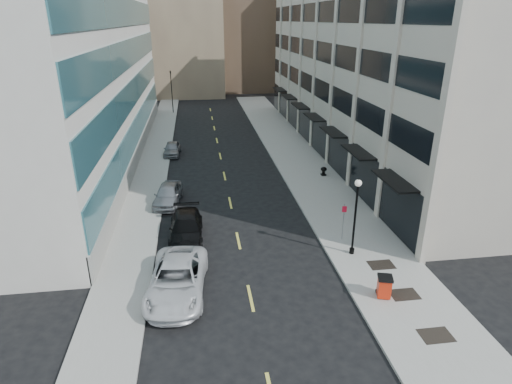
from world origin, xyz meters
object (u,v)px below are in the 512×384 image
object	(u,v)px
car_black_pickup	(186,228)
lamppost	(356,210)
trash_bin	(384,286)
urn_planter	(324,170)
car_silver_sedan	(168,195)
car_grey_sedan	(172,149)
sign_post	(344,217)
traffic_signal	(170,73)
car_white_van	(177,279)

from	to	relation	value
car_black_pickup	lamppost	world-z (taller)	lamppost
trash_bin	urn_planter	xyz separation A→B (m)	(2.12, 17.57, -0.16)
car_silver_sedan	car_grey_sedan	size ratio (longest dim) A/B	1.14
lamppost	sign_post	size ratio (longest dim) A/B	1.97
trash_bin	urn_planter	size ratio (longest dim) A/B	1.51
trash_bin	lamppost	size ratio (longest dim) A/B	0.24
traffic_signal	trash_bin	xyz separation A→B (m)	(11.98, -47.00, -4.95)
car_grey_sedan	trash_bin	world-z (taller)	car_grey_sedan
traffic_signal	car_grey_sedan	distance (m)	21.61
car_grey_sedan	trash_bin	xyz separation A→B (m)	(11.28, -26.00, 0.10)
urn_planter	car_white_van	bearing A→B (deg)	-127.86
car_silver_sedan	car_grey_sedan	bearing A→B (deg)	98.45
traffic_signal	trash_bin	bearing A→B (deg)	-75.70
car_black_pickup	trash_bin	bearing A→B (deg)	-37.91
car_black_pickup	sign_post	distance (m)	9.80
traffic_signal	urn_planter	size ratio (longest dim) A/B	9.25
lamppost	urn_planter	size ratio (longest dim) A/B	6.24
car_white_van	trash_bin	bearing A→B (deg)	-5.15
car_black_pickup	car_silver_sedan	distance (m)	5.87
traffic_signal	car_grey_sedan	xyz separation A→B (m)	(0.70, -21.00, -5.05)
car_black_pickup	sign_post	bearing A→B (deg)	-9.38
car_black_pickup	sign_post	xyz separation A→B (m)	(9.60, -1.71, 0.96)
car_silver_sedan	sign_post	size ratio (longest dim) A/B	1.87
car_white_van	urn_planter	bearing A→B (deg)	57.67
trash_bin	sign_post	bearing A→B (deg)	107.33
car_white_van	car_grey_sedan	size ratio (longest dim) A/B	1.51
traffic_signal	urn_planter	xyz separation A→B (m)	(14.10, -29.42, -5.11)
car_silver_sedan	lamppost	world-z (taller)	lamppost
car_white_van	urn_planter	xyz separation A→B (m)	(12.18, 15.67, -0.22)
urn_planter	traffic_signal	bearing A→B (deg)	115.60
traffic_signal	car_black_pickup	xyz separation A→B (m)	(2.30, -39.25, -4.98)
lamppost	sign_post	world-z (taller)	lamppost
car_white_van	lamppost	distance (m)	10.47
car_silver_sedan	sign_post	world-z (taller)	sign_post
traffic_signal	lamppost	xyz separation A→B (m)	(11.90, -42.73, -2.80)
lamppost	traffic_signal	bearing A→B (deg)	105.56
car_grey_sedan	trash_bin	size ratio (longest dim) A/B	3.44
lamppost	sign_post	xyz separation A→B (m)	(0.00, 1.76, -1.22)
car_grey_sedan	lamppost	world-z (taller)	lamppost
urn_planter	car_silver_sedan	bearing A→B (deg)	-162.62
car_black_pickup	trash_bin	distance (m)	12.40
car_white_van	car_black_pickup	size ratio (longest dim) A/B	1.18
lamppost	car_grey_sedan	bearing A→B (deg)	117.27
car_white_van	urn_planter	world-z (taller)	car_white_van
car_white_van	trash_bin	world-z (taller)	car_white_van
trash_bin	lamppost	distance (m)	4.78
car_grey_sedan	sign_post	bearing A→B (deg)	-57.77
car_black_pickup	traffic_signal	bearing A→B (deg)	94.10
car_black_pickup	lamppost	bearing A→B (deg)	-19.15
lamppost	car_silver_sedan	bearing A→B (deg)	140.18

